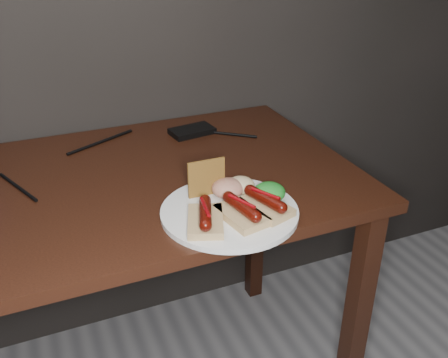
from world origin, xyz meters
name	(u,v)px	position (x,y,z in m)	size (l,w,h in m)	color
desk	(71,222)	(0.00, 1.38, 0.66)	(1.40, 0.70, 0.75)	#35180D
hard_drive	(192,131)	(0.39, 1.59, 0.76)	(0.12, 0.07, 0.02)	black
desk_cables	(44,166)	(-0.04, 1.53, 0.75)	(1.11, 0.33, 0.01)	black
plate	(229,212)	(0.31, 1.14, 0.76)	(0.29, 0.29, 0.01)	silver
bread_sausage_left	(205,217)	(0.24, 1.10, 0.78)	(0.11, 0.13, 0.04)	tan
bread_sausage_center	(242,211)	(0.32, 1.09, 0.78)	(0.09, 0.13, 0.04)	tan
bread_sausage_right	(265,204)	(0.38, 1.10, 0.78)	(0.10, 0.13, 0.04)	tan
crispbread	(206,178)	(0.29, 1.21, 0.80)	(0.09, 0.01, 0.09)	olive
salad_greens	(269,192)	(0.41, 1.14, 0.78)	(0.07, 0.07, 0.04)	#125B17
salsa_mound	(228,188)	(0.33, 1.19, 0.78)	(0.07, 0.07, 0.04)	maroon
coleslaw_mound	(240,185)	(0.36, 1.20, 0.78)	(0.06, 0.06, 0.04)	beige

